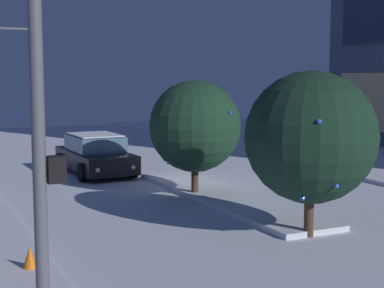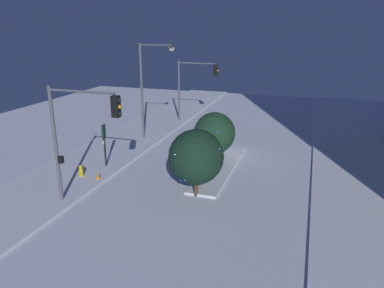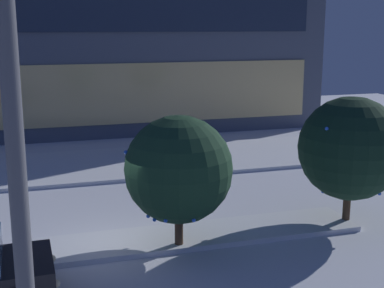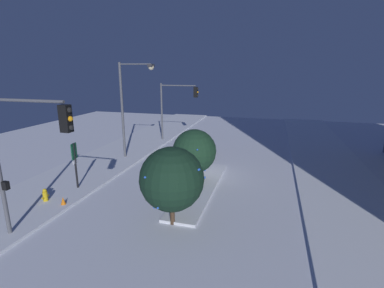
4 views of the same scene
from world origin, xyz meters
name	(u,v)px [view 2 (image 2 of 4)]	position (x,y,z in m)	size (l,w,h in m)	color
ground	(225,158)	(0.00, 0.00, 0.00)	(52.00, 52.00, 0.00)	silver
curb_strip_near	(118,145)	(0.00, -8.51, 0.07)	(52.00, 5.20, 0.14)	silver
curb_strip_far	(355,171)	(0.00, 8.51, 0.07)	(52.00, 5.20, 0.14)	silver
median_strip	(220,167)	(2.02, 0.11, 0.07)	(9.00, 1.80, 0.14)	silver
car_near	(214,131)	(-4.19, -1.97, 0.71)	(4.61, 2.18, 1.49)	black
traffic_light_corner_near_left	(194,80)	(-8.91, -5.15, 4.07)	(0.32, 3.94, 5.84)	#565960
traffic_light_corner_near_right	(79,127)	(9.34, -5.23, 4.22)	(0.32, 3.98, 6.19)	#565960
street_lamp_arched	(150,78)	(-2.47, -6.71, 5.01)	(0.73, 2.78, 7.69)	#565960
fire_hydrant	(81,172)	(6.28, -7.58, 0.41)	(0.48, 0.26, 0.85)	gold
parking_info_sign	(104,140)	(4.23, -7.06, 1.87)	(0.55, 0.14, 2.92)	black
decorated_tree_median	(215,133)	(1.27, -0.48, 2.15)	(2.77, 2.77, 3.53)	#473323
decorated_tree_left_of_median	(196,157)	(6.45, -0.13, 2.27)	(2.98, 2.98, 3.77)	#473323
construction_cone	(98,177)	(6.37, -6.34, 0.28)	(0.36, 0.36, 0.55)	orange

